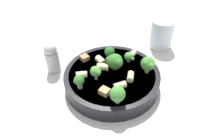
{
  "coord_description": "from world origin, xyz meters",
  "views": [
    {
      "loc": [
        0.28,
        -0.29,
        0.4
      ],
      "look_at": [
        0.0,
        0.0,
        0.05
      ],
      "focal_mm": 35.0,
      "sensor_mm": 36.0,
      "label": 1
    }
  ],
  "objects_px": {
    "rigatoni_0": "(132,55)",
    "rigatoni_5": "(82,75)",
    "broccoli_floret_6": "(118,94)",
    "broccoli_floret_3": "(148,64)",
    "rigatoni_4": "(146,65)",
    "rigatoni_1": "(103,67)",
    "rigatoni_2": "(120,86)",
    "pepper_shaker": "(52,58)",
    "broccoli_floret_0": "(110,52)",
    "drinking_glass": "(161,36)",
    "chicken_chunk_1": "(85,58)",
    "broccoli_floret_1": "(130,57)",
    "pasta_bowl": "(112,78)",
    "rigatoni_3": "(131,77)",
    "chicken_chunk_0": "(105,91)",
    "rigatoni_6": "(100,60)",
    "broccoli_floret_2": "(115,62)",
    "broccoli_floret_4": "(96,72)",
    "broccoli_floret_5": "(79,81)"
  },
  "relations": [
    {
      "from": "broccoli_floret_3",
      "to": "rigatoni_6",
      "type": "distance_m",
      "value": 0.12
    },
    {
      "from": "drinking_glass",
      "to": "chicken_chunk_0",
      "type": "bearing_deg",
      "value": -80.77
    },
    {
      "from": "drinking_glass",
      "to": "broccoli_floret_5",
      "type": "bearing_deg",
      "value": -91.18
    },
    {
      "from": "broccoli_floret_5",
      "to": "rigatoni_3",
      "type": "relative_size",
      "value": 1.3
    },
    {
      "from": "broccoli_floret_6",
      "to": "rigatoni_2",
      "type": "xyz_separation_m",
      "value": [
        -0.02,
        0.04,
        -0.02
      ]
    },
    {
      "from": "rigatoni_6",
      "to": "chicken_chunk_1",
      "type": "relative_size",
      "value": 1.29
    },
    {
      "from": "rigatoni_4",
      "to": "pepper_shaker",
      "type": "bearing_deg",
      "value": -143.43
    },
    {
      "from": "rigatoni_5",
      "to": "pepper_shaker",
      "type": "relative_size",
      "value": 0.3
    },
    {
      "from": "broccoli_floret_0",
      "to": "broccoli_floret_4",
      "type": "xyz_separation_m",
      "value": [
        0.04,
        -0.08,
        0.0
      ]
    },
    {
      "from": "broccoli_floret_6",
      "to": "rigatoni_3",
      "type": "xyz_separation_m",
      "value": [
        -0.03,
        0.08,
        -0.02
      ]
    },
    {
      "from": "chicken_chunk_1",
      "to": "chicken_chunk_0",
      "type": "bearing_deg",
      "value": -21.81
    },
    {
      "from": "broccoli_floret_0",
      "to": "rigatoni_5",
      "type": "height_order",
      "value": "broccoli_floret_0"
    },
    {
      "from": "broccoli_floret_1",
      "to": "pepper_shaker",
      "type": "bearing_deg",
      "value": -140.27
    },
    {
      "from": "rigatoni_2",
      "to": "broccoli_floret_5",
      "type": "bearing_deg",
      "value": -137.35
    },
    {
      "from": "rigatoni_0",
      "to": "broccoli_floret_6",
      "type": "bearing_deg",
      "value": -60.73
    },
    {
      "from": "pasta_bowl",
      "to": "rigatoni_4",
      "type": "height_order",
      "value": "rigatoni_4"
    },
    {
      "from": "broccoli_floret_6",
      "to": "rigatoni_3",
      "type": "relative_size",
      "value": 1.58
    },
    {
      "from": "rigatoni_4",
      "to": "drinking_glass",
      "type": "height_order",
      "value": "drinking_glass"
    },
    {
      "from": "pasta_bowl",
      "to": "broccoli_floret_6",
      "type": "relative_size",
      "value": 5.66
    },
    {
      "from": "broccoli_floret_4",
      "to": "rigatoni_1",
      "type": "height_order",
      "value": "broccoli_floret_4"
    },
    {
      "from": "rigatoni_0",
      "to": "drinking_glass",
      "type": "bearing_deg",
      "value": 91.49
    },
    {
      "from": "broccoli_floret_0",
      "to": "broccoli_floret_6",
      "type": "relative_size",
      "value": 0.8
    },
    {
      "from": "broccoli_floret_6",
      "to": "drinking_glass",
      "type": "relative_size",
      "value": 0.47
    },
    {
      "from": "rigatoni_3",
      "to": "rigatoni_6",
      "type": "distance_m",
      "value": 0.1
    },
    {
      "from": "rigatoni_4",
      "to": "drinking_glass",
      "type": "bearing_deg",
      "value": 110.19
    },
    {
      "from": "rigatoni_1",
      "to": "rigatoni_2",
      "type": "bearing_deg",
      "value": -13.89
    },
    {
      "from": "broccoli_floret_0",
      "to": "broccoli_floret_6",
      "type": "distance_m",
      "value": 0.16
    },
    {
      "from": "broccoli_floret_2",
      "to": "broccoli_floret_4",
      "type": "height_order",
      "value": "broccoli_floret_2"
    },
    {
      "from": "broccoli_floret_0",
      "to": "rigatoni_3",
      "type": "height_order",
      "value": "broccoli_floret_0"
    },
    {
      "from": "rigatoni_5",
      "to": "chicken_chunk_0",
      "type": "bearing_deg",
      "value": -0.19
    },
    {
      "from": "chicken_chunk_1",
      "to": "rigatoni_2",
      "type": "bearing_deg",
      "value": -5.83
    },
    {
      "from": "rigatoni_4",
      "to": "broccoli_floret_1",
      "type": "bearing_deg",
      "value": -158.54
    },
    {
      "from": "broccoli_floret_3",
      "to": "broccoli_floret_6",
      "type": "distance_m",
      "value": 0.12
    },
    {
      "from": "broccoli_floret_3",
      "to": "rigatoni_4",
      "type": "distance_m",
      "value": 0.03
    },
    {
      "from": "broccoli_floret_1",
      "to": "chicken_chunk_0",
      "type": "height_order",
      "value": "broccoli_floret_1"
    },
    {
      "from": "broccoli_floret_1",
      "to": "broccoli_floret_4",
      "type": "bearing_deg",
      "value": -99.1
    },
    {
      "from": "broccoli_floret_6",
      "to": "rigatoni_0",
      "type": "relative_size",
      "value": 1.49
    },
    {
      "from": "broccoli_floret_4",
      "to": "broccoli_floret_5",
      "type": "xyz_separation_m",
      "value": [
        -0.01,
        -0.04,
        -0.0
      ]
    },
    {
      "from": "rigatoni_0",
      "to": "rigatoni_5",
      "type": "height_order",
      "value": "same"
    },
    {
      "from": "pepper_shaker",
      "to": "broccoli_floret_3",
      "type": "bearing_deg",
      "value": 31.13
    },
    {
      "from": "broccoli_floret_2",
      "to": "broccoli_floret_3",
      "type": "height_order",
      "value": "broccoli_floret_3"
    },
    {
      "from": "broccoli_floret_5",
      "to": "drinking_glass",
      "type": "height_order",
      "value": "drinking_glass"
    },
    {
      "from": "broccoli_floret_2",
      "to": "drinking_glass",
      "type": "distance_m",
      "value": 0.22
    },
    {
      "from": "broccoli_floret_3",
      "to": "rigatoni_6",
      "type": "xyz_separation_m",
      "value": [
        -0.11,
        -0.05,
        -0.02
      ]
    },
    {
      "from": "chicken_chunk_1",
      "to": "drinking_glass",
      "type": "relative_size",
      "value": 0.22
    },
    {
      "from": "rigatoni_3",
      "to": "drinking_glass",
      "type": "bearing_deg",
      "value": 105.03
    },
    {
      "from": "rigatoni_0",
      "to": "chicken_chunk_1",
      "type": "bearing_deg",
      "value": -130.81
    },
    {
      "from": "broccoli_floret_0",
      "to": "rigatoni_0",
      "type": "xyz_separation_m",
      "value": [
        0.04,
        0.04,
        -0.01
      ]
    },
    {
      "from": "broccoli_floret_0",
      "to": "rigatoni_6",
      "type": "distance_m",
      "value": 0.03
    },
    {
      "from": "broccoli_floret_0",
      "to": "drinking_glass",
      "type": "height_order",
      "value": "drinking_glass"
    }
  ]
}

